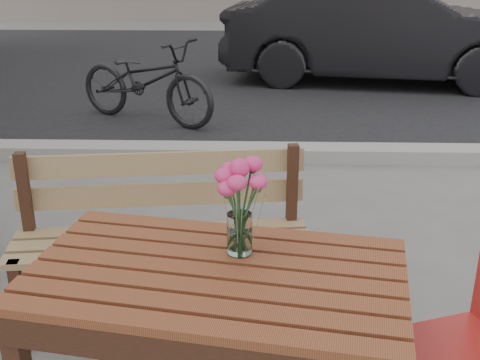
{
  "coord_description": "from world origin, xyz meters",
  "views": [
    {
      "loc": [
        0.24,
        -1.81,
        1.71
      ],
      "look_at": [
        0.19,
        0.03,
        0.98
      ],
      "focal_mm": 45.0,
      "sensor_mm": 36.0,
      "label": 1
    }
  ],
  "objects_px": {
    "main_table": "(216,302)",
    "parked_car": "(382,31)",
    "main_vase": "(240,196)",
    "bicycle": "(146,81)"
  },
  "relations": [
    {
      "from": "main_table",
      "to": "main_vase",
      "type": "bearing_deg",
      "value": 68.36
    },
    {
      "from": "main_vase",
      "to": "bicycle",
      "type": "xyz_separation_m",
      "value": [
        -1.07,
        4.15,
        -0.52
      ]
    },
    {
      "from": "parked_car",
      "to": "main_vase",
      "type": "bearing_deg",
      "value": 173.27
    },
    {
      "from": "main_vase",
      "to": "parked_car",
      "type": "height_order",
      "value": "parked_car"
    },
    {
      "from": "main_table",
      "to": "bicycle",
      "type": "distance_m",
      "value": 4.39
    },
    {
      "from": "main_table",
      "to": "parked_car",
      "type": "bearing_deg",
      "value": 84.79
    },
    {
      "from": "main_table",
      "to": "bicycle",
      "type": "xyz_separation_m",
      "value": [
        -1.0,
        4.27,
        -0.19
      ]
    },
    {
      "from": "main_vase",
      "to": "parked_car",
      "type": "relative_size",
      "value": 0.08
    },
    {
      "from": "main_vase",
      "to": "parked_car",
      "type": "distance_m",
      "value": 6.35
    },
    {
      "from": "parked_car",
      "to": "bicycle",
      "type": "xyz_separation_m",
      "value": [
        -2.71,
        -1.97,
        -0.24
      ]
    }
  ]
}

